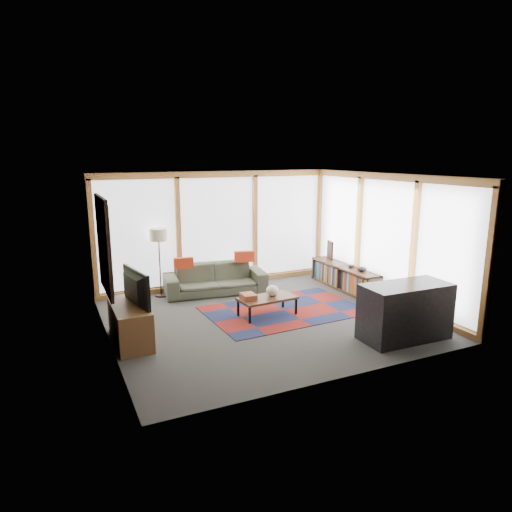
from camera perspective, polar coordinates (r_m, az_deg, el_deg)
name	(u,v)px	position (r m, az deg, el deg)	size (l,w,h in m)	color
ground	(265,318)	(8.50, 1.15, -7.80)	(5.50, 5.50, 0.00)	#32322F
room_envelope	(276,230)	(8.80, 2.48, 3.31)	(5.52, 5.02, 2.62)	#42372E
rug	(284,310)	(8.92, 3.55, -6.76)	(2.95, 1.89, 0.01)	maroon
sofa	(215,279)	(9.95, -5.12, -2.85)	(2.17, 0.85, 0.63)	#323628
pillow_left	(184,263)	(9.63, -9.05, -0.85)	(0.40, 0.12, 0.22)	red
pillow_right	(244,256)	(10.07, -1.48, -0.05)	(0.44, 0.13, 0.24)	red
floor_lamp	(160,263)	(9.80, -11.94, -0.83)	(0.37, 0.37, 1.46)	black
coffee_table	(267,306)	(8.59, 1.41, -6.31)	(1.07, 0.54, 0.36)	black
book_stack	(248,296)	(8.41, -0.96, -5.08)	(0.24, 0.30, 0.10)	brown
vase	(272,291)	(8.58, 2.06, -4.35)	(0.24, 0.24, 0.21)	silver
bookshelf	(344,278)	(10.39, 10.97, -2.67)	(0.39, 2.12, 0.53)	black
bowl_a	(362,269)	(9.93, 13.10, -1.60)	(0.21, 0.21, 0.10)	black
bowl_b	(351,266)	(10.20, 11.83, -1.24)	(0.15, 0.15, 0.07)	black
shelf_picture	(330,250)	(10.92, 9.24, 0.73)	(0.04, 0.33, 0.43)	black
tv_console	(130,324)	(7.65, -15.47, -8.15)	(0.52, 1.25, 0.63)	brown
television	(130,288)	(7.44, -15.45, -3.88)	(0.99, 0.13, 0.57)	black
bar_counter	(405,312)	(7.85, 18.14, -6.62)	(1.46, 0.68, 0.92)	black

